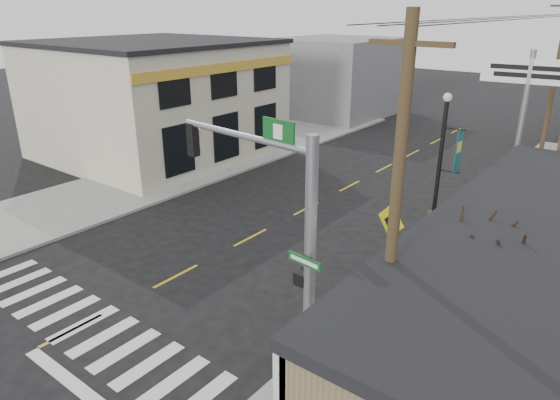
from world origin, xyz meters
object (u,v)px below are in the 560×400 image
Objects in this scene: guide_sign at (447,247)px; dance_center_sign at (525,100)px; lamp_post at (441,163)px; utility_pole_far at (553,88)px; traffic_signal_pole at (285,227)px; utility_pole_near at (392,243)px; fire_hydrant at (369,314)px; bare_tree at (492,233)px.

dance_center_sign reaches higher than guide_sign.
lamp_post is 0.82× the size of dance_center_sign.
lamp_post is 12.13m from utility_pole_far.
dance_center_sign is at bearing 73.55° from guide_sign.
guide_sign is at bearing 72.74° from traffic_signal_pole.
lamp_post is 0.68× the size of utility_pole_near.
lamp_post is (0.66, 8.48, -0.32)m from traffic_signal_pole.
bare_tree is (3.06, -0.49, 3.64)m from fire_hydrant.
fire_hydrant is 0.08× the size of utility_pole_far.
bare_tree is at bearing -83.21° from lamp_post.
guide_sign is 3.77× the size of fire_hydrant.
bare_tree is (3.55, -6.42, 0.59)m from lamp_post.
fire_hydrant is at bearing -101.83° from dance_center_sign.
traffic_signal_pole is 0.68× the size of utility_pole_far.
utility_pole_near is at bearing -58.76° from fire_hydrant.
utility_pole_far reaches higher than guide_sign.
lamp_post is 4.25m from dance_center_sign.
traffic_signal_pole reaches higher than guide_sign.
utility_pole_far is (-0.45, 15.19, 2.97)m from guide_sign.
utility_pole_far is (1.80, 20.48, 1.04)m from traffic_signal_pole.
fire_hydrant is 0.13× the size of lamp_post.
bare_tree is at bearing 31.88° from traffic_signal_pole.
bare_tree is (1.95, -3.23, 2.20)m from guide_sign.
traffic_signal_pole reaches higher than lamp_post.
lamp_post is at bearing -102.77° from utility_pole_far.
traffic_signal_pole is 12.18m from dance_center_sign.
lamp_post is 9.39m from utility_pole_near.
utility_pole_far reaches higher than fire_hydrant.
utility_pole_far is at bearing 87.93° from fire_hydrant.
guide_sign is at bearing 98.82° from utility_pole_near.
traffic_signal_pole is at bearing -102.38° from utility_pole_far.
utility_pole_near reaches higher than lamp_post.
traffic_signal_pole is at bearing -153.95° from bare_tree.
guide_sign is at bearing 121.17° from bare_tree.
bare_tree is 0.55× the size of utility_pole_far.
traffic_signal_pole is 1.06× the size of lamp_post.
utility_pole_near is at bearing -97.82° from guide_sign.
guide_sign is at bearing -95.64° from utility_pole_far.
guide_sign is 3.29m from fire_hydrant.
utility_pole_near is (0.77, -5.83, 2.63)m from guide_sign.
utility_pole_far reaches higher than dance_center_sign.
fire_hydrant is 5.44m from utility_pole_near.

